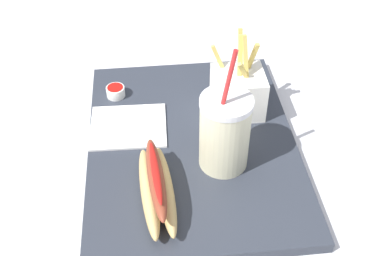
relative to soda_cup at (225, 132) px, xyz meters
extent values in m
cube|color=silver|center=(-0.06, -0.05, -0.10)|extent=(2.40, 2.40, 0.02)
cube|color=#2D333D|center=(-0.06, -0.05, -0.08)|extent=(0.47, 0.36, 0.02)
cylinder|color=beige|center=(0.00, 0.00, -0.01)|extent=(0.08, 0.08, 0.12)
cylinder|color=white|center=(0.00, 0.00, 0.06)|extent=(0.08, 0.08, 0.01)
cylinder|color=red|center=(0.01, 0.00, 0.11)|extent=(0.01, 0.02, 0.09)
cube|color=white|center=(-0.13, 0.05, -0.03)|extent=(0.08, 0.09, 0.08)
cube|color=#E5C660|center=(-0.16, 0.05, 0.05)|extent=(0.02, 0.01, 0.08)
cube|color=#E5C660|center=(-0.16, 0.01, 0.03)|extent=(0.01, 0.03, 0.06)
cube|color=#E5C660|center=(-0.13, 0.06, 0.04)|extent=(0.03, 0.01, 0.09)
cube|color=#E5C660|center=(-0.12, 0.05, 0.02)|extent=(0.03, 0.03, 0.06)
cube|color=#E5C660|center=(-0.15, 0.07, 0.03)|extent=(0.02, 0.03, 0.08)
cube|color=#E5C660|center=(-0.14, 0.05, 0.04)|extent=(0.03, 0.01, 0.08)
ellipsoid|color=tan|center=(0.07, -0.12, -0.05)|extent=(0.18, 0.04, 0.04)
ellipsoid|color=tan|center=(0.07, -0.10, -0.05)|extent=(0.18, 0.04, 0.04)
ellipsoid|color=brown|center=(0.07, -0.11, -0.02)|extent=(0.17, 0.04, 0.02)
ellipsoid|color=red|center=(0.07, -0.11, -0.01)|extent=(0.13, 0.02, 0.01)
cylinder|color=white|center=(-0.20, -0.18, -0.06)|extent=(0.04, 0.04, 0.02)
cylinder|color=#B2140F|center=(-0.20, -0.18, -0.05)|extent=(0.03, 0.03, 0.01)
cube|color=white|center=(-0.10, -0.16, -0.07)|extent=(0.12, 0.14, 0.00)
camera|label=1|loc=(0.54, -0.11, 0.51)|focal=44.49mm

